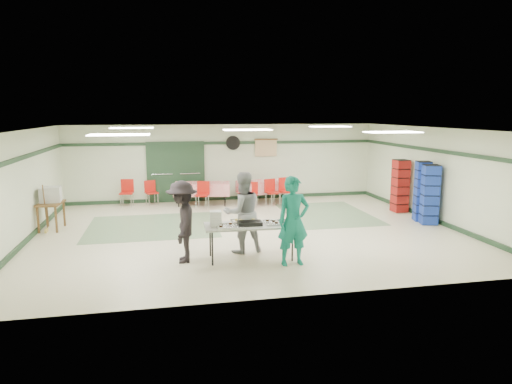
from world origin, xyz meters
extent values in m
plane|color=beige|center=(0.00, 0.00, 0.00)|extent=(11.00, 11.00, 0.00)
plane|color=white|center=(0.00, 0.00, 2.70)|extent=(11.00, 11.00, 0.00)
plane|color=beige|center=(0.00, 4.50, 1.35)|extent=(11.00, 0.00, 11.00)
plane|color=beige|center=(0.00, -4.50, 1.35)|extent=(11.00, 0.00, 11.00)
plane|color=beige|center=(-5.50, 0.00, 1.35)|extent=(0.00, 9.00, 9.00)
plane|color=beige|center=(5.50, 0.00, 1.35)|extent=(0.00, 9.00, 9.00)
cube|color=#1E3722|center=(0.00, 4.47, 2.05)|extent=(11.00, 0.06, 0.10)
cube|color=#1E3722|center=(0.00, 4.47, 0.06)|extent=(11.00, 0.06, 0.12)
cube|color=#1E3722|center=(-5.47, 0.00, 2.05)|extent=(0.06, 9.00, 0.10)
cube|color=#1E3722|center=(-5.47, 0.00, 0.06)|extent=(0.06, 9.00, 0.12)
cube|color=#1E3722|center=(5.47, 0.00, 2.05)|extent=(0.06, 9.00, 0.10)
cube|color=#1E3722|center=(5.47, 0.00, 0.06)|extent=(0.06, 9.00, 0.12)
cube|color=gray|center=(-2.50, 1.00, 0.00)|extent=(3.50, 3.00, 0.01)
cube|color=gray|center=(2.80, 1.50, 0.00)|extent=(2.50, 3.50, 0.01)
cube|color=#969996|center=(-2.20, 4.44, 1.05)|extent=(0.90, 0.06, 2.10)
cube|color=#969996|center=(-1.25, 4.44, 1.05)|extent=(0.90, 0.06, 2.10)
cube|color=#1E3722|center=(-1.73, 4.42, 1.05)|extent=(2.00, 0.03, 2.15)
cylinder|color=black|center=(0.30, 4.44, 2.05)|extent=(0.50, 0.10, 0.50)
cube|color=#DCBA89|center=(1.50, 4.44, 1.85)|extent=(0.80, 0.02, 0.60)
cube|color=#B8B8B3|center=(-0.36, -2.31, 0.74)|extent=(1.98, 0.85, 0.04)
cylinder|color=black|center=(-1.22, -2.60, 0.36)|extent=(0.04, 0.04, 0.72)
cylinder|color=black|center=(0.48, -2.65, 0.36)|extent=(0.04, 0.04, 0.72)
cylinder|color=black|center=(-1.20, -1.97, 0.36)|extent=(0.04, 0.04, 0.72)
cylinder|color=black|center=(0.50, -2.02, 0.36)|extent=(0.04, 0.04, 0.72)
cube|color=silver|center=(0.24, -2.35, 0.77)|extent=(0.58, 0.45, 0.02)
cube|color=silver|center=(-0.44, -2.14, 0.77)|extent=(0.62, 0.48, 0.02)
cube|color=silver|center=(-0.83, -2.48, 0.77)|extent=(0.58, 0.45, 0.02)
cube|color=black|center=(-0.39, -2.36, 0.80)|extent=(0.52, 0.34, 0.08)
cube|color=white|center=(-1.10, -2.29, 0.92)|extent=(0.24, 0.22, 0.32)
imported|color=#127F6D|center=(0.43, -2.86, 0.93)|extent=(0.71, 0.50, 1.85)
imported|color=#98999E|center=(-0.45, -1.80, 0.91)|extent=(1.01, 0.86, 1.83)
imported|color=black|center=(-1.80, -2.21, 0.87)|extent=(0.72, 1.16, 1.73)
cube|color=red|center=(1.31, 3.70, 0.74)|extent=(1.99, 1.05, 0.05)
cube|color=red|center=(1.31, 3.70, 0.55)|extent=(2.00, 1.07, 0.40)
cylinder|color=black|center=(0.56, 3.29, 0.36)|extent=(0.04, 0.04, 0.72)
cylinder|color=black|center=(2.14, 3.48, 0.36)|extent=(0.04, 0.04, 0.72)
cylinder|color=black|center=(0.48, 3.92, 0.36)|extent=(0.04, 0.04, 0.72)
cylinder|color=black|center=(2.06, 4.11, 0.36)|extent=(0.04, 0.04, 0.72)
cube|color=red|center=(-0.89, 3.70, 0.74)|extent=(1.95, 1.07, 0.05)
cube|color=red|center=(-0.89, 3.70, 0.55)|extent=(1.96, 1.09, 0.40)
cylinder|color=black|center=(-1.70, 3.50, 0.36)|extent=(0.04, 0.04, 0.72)
cylinder|color=black|center=(-0.17, 3.28, 0.36)|extent=(0.04, 0.04, 0.72)
cylinder|color=black|center=(-1.61, 4.12, 0.36)|extent=(0.04, 0.04, 0.72)
cylinder|color=black|center=(-0.08, 3.89, 0.36)|extent=(0.04, 0.04, 0.72)
cube|color=red|center=(1.43, 3.05, 0.46)|extent=(0.54, 0.54, 0.04)
cube|color=red|center=(1.36, 3.22, 0.69)|extent=(0.40, 0.19, 0.42)
cylinder|color=silver|center=(1.34, 2.83, 0.22)|extent=(0.02, 0.02, 0.44)
cylinder|color=silver|center=(1.65, 2.95, 0.22)|extent=(0.02, 0.02, 0.44)
cylinder|color=silver|center=(1.21, 3.14, 0.22)|extent=(0.02, 0.02, 0.44)
cylinder|color=silver|center=(1.52, 3.26, 0.22)|extent=(0.02, 0.02, 0.44)
cube|color=red|center=(0.71, 3.05, 0.42)|extent=(0.47, 0.47, 0.04)
cube|color=red|center=(0.76, 3.21, 0.63)|extent=(0.38, 0.14, 0.38)
cylinder|color=silver|center=(0.52, 2.94, 0.20)|extent=(0.02, 0.02, 0.40)
cylinder|color=silver|center=(0.81, 2.86, 0.20)|extent=(0.02, 0.02, 0.40)
cylinder|color=silver|center=(0.60, 3.24, 0.20)|extent=(0.02, 0.02, 0.40)
cylinder|color=silver|center=(0.90, 3.15, 0.20)|extent=(0.02, 0.02, 0.40)
cube|color=red|center=(1.93, 3.05, 0.48)|extent=(0.52, 0.52, 0.04)
cube|color=red|center=(1.88, 3.24, 0.72)|extent=(0.43, 0.14, 0.44)
cylinder|color=silver|center=(1.80, 2.84, 0.23)|extent=(0.02, 0.02, 0.46)
cylinder|color=silver|center=(2.14, 2.92, 0.23)|extent=(0.02, 0.02, 0.46)
cylinder|color=silver|center=(1.72, 3.18, 0.23)|extent=(0.02, 0.02, 0.46)
cylinder|color=silver|center=(2.06, 3.26, 0.23)|extent=(0.02, 0.02, 0.46)
cube|color=red|center=(-0.95, 3.05, 0.46)|extent=(0.53, 0.53, 0.04)
cube|color=red|center=(-0.88, 3.22, 0.68)|extent=(0.40, 0.18, 0.41)
cylinder|color=silver|center=(-1.16, 2.95, 0.22)|extent=(0.02, 0.02, 0.44)
cylinder|color=silver|center=(-0.85, 2.83, 0.22)|extent=(0.02, 0.02, 0.44)
cylinder|color=silver|center=(-1.05, 3.26, 0.22)|extent=(0.02, 0.02, 0.44)
cylinder|color=silver|center=(-0.73, 3.15, 0.22)|extent=(0.02, 0.02, 0.44)
cube|color=red|center=(-2.57, 4.00, 0.42)|extent=(0.50, 0.50, 0.04)
cube|color=red|center=(-2.63, 4.16, 0.64)|extent=(0.38, 0.17, 0.39)
cylinder|color=silver|center=(-2.66, 3.80, 0.20)|extent=(0.02, 0.02, 0.40)
cylinder|color=silver|center=(-2.37, 3.91, 0.20)|extent=(0.02, 0.02, 0.40)
cylinder|color=silver|center=(-2.77, 4.09, 0.20)|extent=(0.02, 0.02, 0.40)
cylinder|color=silver|center=(-2.48, 4.20, 0.20)|extent=(0.02, 0.02, 0.40)
cube|color=red|center=(-3.39, 3.90, 0.46)|extent=(0.47, 0.47, 0.04)
cube|color=red|center=(-3.37, 4.09, 0.70)|extent=(0.42, 0.09, 0.42)
cylinder|color=silver|center=(-3.58, 3.75, 0.22)|extent=(0.02, 0.02, 0.44)
cylinder|color=silver|center=(-3.24, 3.71, 0.22)|extent=(0.02, 0.02, 0.44)
cylinder|color=silver|center=(-3.53, 4.08, 0.22)|extent=(0.02, 0.02, 0.44)
cylinder|color=silver|center=(-3.20, 4.04, 0.22)|extent=(0.02, 0.02, 0.44)
cube|color=#1A3D9F|center=(5.15, -0.28, 0.84)|extent=(0.53, 0.53, 1.69)
cube|color=#9F200F|center=(5.15, 1.36, 0.83)|extent=(0.43, 0.43, 1.66)
cube|color=#1A3D9F|center=(5.15, 0.11, 0.87)|extent=(0.47, 0.47, 1.75)
cube|color=brown|center=(-5.15, 1.19, 0.72)|extent=(0.63, 0.92, 0.05)
cube|color=brown|center=(-5.40, 0.85, 0.35)|extent=(0.05, 0.05, 0.70)
cube|color=brown|center=(-4.95, 0.81, 0.35)|extent=(0.05, 0.05, 0.70)
cube|color=brown|center=(-5.35, 1.56, 0.35)|extent=(0.05, 0.05, 0.70)
cube|color=brown|center=(-4.90, 1.53, 0.35)|extent=(0.05, 0.05, 0.70)
cube|color=#B4B4AF|center=(-5.15, 1.27, 0.95)|extent=(0.55, 0.49, 0.41)
cylinder|color=brown|center=(-5.23, 0.93, 0.65)|extent=(0.08, 0.21, 1.25)
camera|label=1|loc=(-2.14, -11.63, 3.14)|focal=32.00mm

